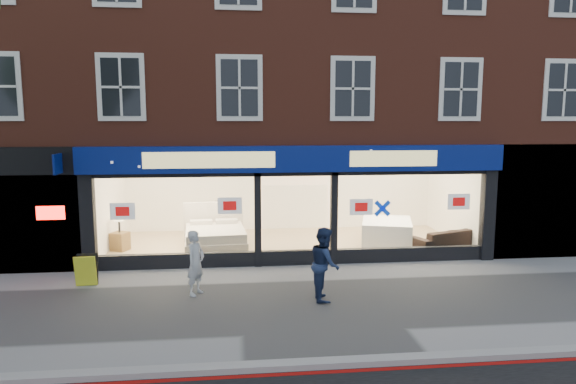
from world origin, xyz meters
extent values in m
plane|color=gray|center=(0.00, 0.00, 0.00)|extent=(120.00, 120.00, 0.00)
cube|color=#8C0A07|center=(0.00, -3.10, 0.01)|extent=(60.00, 0.10, 0.01)
cube|color=gray|center=(0.00, -2.90, 0.06)|extent=(60.00, 0.25, 0.12)
cube|color=tan|center=(0.00, 5.25, 0.05)|extent=(11.00, 4.50, 0.10)
cube|color=brown|center=(0.00, 7.00, 6.65)|extent=(19.00, 8.00, 6.70)
cube|color=navy|center=(0.00, 2.88, 2.95)|extent=(11.40, 0.28, 0.70)
cube|color=black|center=(0.00, 3.08, 0.20)|extent=(11.00, 0.18, 0.40)
cube|color=black|center=(-5.50, 3.05, 1.30)|extent=(0.35, 0.30, 2.60)
cube|color=black|center=(5.50, 3.05, 1.30)|extent=(0.35, 0.30, 2.60)
cube|color=white|center=(-3.25, 3.00, 1.45)|extent=(4.20, 0.02, 2.10)
cube|color=white|center=(3.25, 3.00, 1.45)|extent=(4.20, 0.02, 2.10)
cube|color=white|center=(0.00, 3.25, 1.15)|extent=(1.80, 0.02, 2.10)
cube|color=silver|center=(0.00, 7.50, 1.30)|extent=(11.00, 0.20, 2.60)
cube|color=#FFEAC6|center=(0.00, 5.25, 2.60)|extent=(11.00, 4.50, 0.12)
cube|color=black|center=(-7.60, 3.30, 1.65)|extent=(3.80, 0.60, 3.30)
cube|color=#FF140C|center=(-6.40, 2.95, 1.60)|extent=(0.70, 0.04, 0.35)
cube|color=black|center=(7.50, 3.20, 1.65)|extent=(4.00, 0.40, 3.30)
cube|color=silver|center=(-2.26, 4.65, 0.28)|extent=(1.96, 2.25, 0.37)
cube|color=silver|center=(-2.26, 4.65, 0.60)|extent=(1.88, 2.16, 0.26)
cube|color=silver|center=(-2.35, 5.77, 0.73)|extent=(1.89, 0.27, 1.27)
cube|color=silver|center=(-2.72, 5.38, 0.80)|extent=(0.71, 0.39, 0.13)
cube|color=silver|center=(-1.93, 5.44, 0.80)|extent=(0.71, 0.39, 0.13)
cube|color=brown|center=(-5.10, 4.80, 0.38)|extent=(0.59, 0.59, 0.55)
cube|color=white|center=(3.10, 4.80, 0.22)|extent=(1.97, 2.24, 0.25)
cube|color=white|center=(3.10, 4.80, 0.47)|extent=(1.97, 2.24, 0.25)
cube|color=white|center=(3.10, 4.80, 0.72)|extent=(1.97, 2.24, 0.25)
imported|color=black|center=(4.60, 3.90, 0.41)|extent=(2.26, 1.49, 0.61)
cube|color=yellow|center=(-5.25, 1.79, 0.39)|extent=(0.52, 0.35, 0.77)
imported|color=#B7BABF|center=(-2.58, 0.88, 0.75)|extent=(0.58, 0.65, 1.49)
imported|color=#1B284C|center=(0.29, 0.24, 0.82)|extent=(0.66, 0.82, 1.64)
camera|label=1|loc=(-1.69, -10.64, 3.97)|focal=32.00mm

